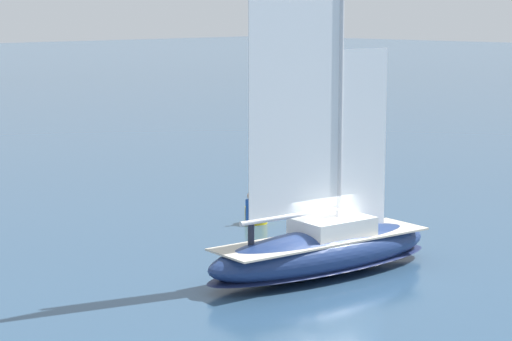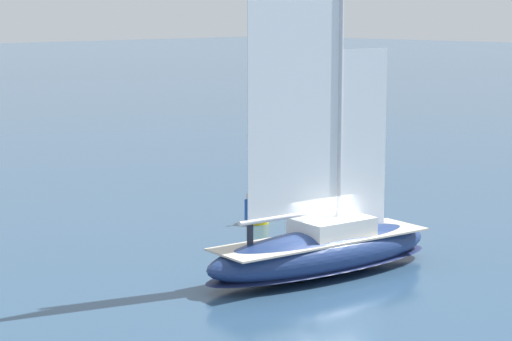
% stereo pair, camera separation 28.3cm
% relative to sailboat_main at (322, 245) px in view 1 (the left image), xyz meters
% --- Properties ---
extents(ground_plane, '(400.00, 400.00, 0.00)m').
position_rel_sailboat_main_xyz_m(ground_plane, '(-0.01, 0.00, -0.98)').
color(ground_plane, '#2D4C6B').
extents(sailboat_main, '(9.06, 3.71, 12.10)m').
position_rel_sailboat_main_xyz_m(sailboat_main, '(0.00, 0.00, 0.00)').
color(sailboat_main, navy).
rests_on(sailboat_main, ground).
extents(channel_buoy, '(0.90, 0.90, 1.66)m').
position_rel_sailboat_main_xyz_m(channel_buoy, '(3.96, 6.97, -0.33)').
color(channel_buoy, yellow).
rests_on(channel_buoy, ground).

